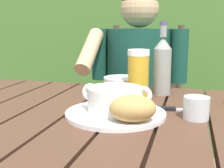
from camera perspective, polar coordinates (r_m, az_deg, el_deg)
The scene contains 12 objects.
dining_table at distance 0.92m, azimuth -3.56°, elevation -11.83°, with size 1.17×0.82×0.77m.
hedge_backdrop at distance 2.66m, azimuth 7.57°, elevation 15.67°, with size 3.41×0.84×2.87m.
chair_near_diner at distance 1.75m, azimuth 5.85°, elevation -6.40°, with size 0.42×0.45×1.02m.
person_eating at distance 1.50m, azimuth 4.68°, elevation -0.55°, with size 0.48×0.47×1.21m.
serving_plate at distance 0.84m, azimuth 0.67°, elevation -5.68°, with size 0.28×0.28×0.01m.
soup_bowl at distance 0.83m, azimuth 0.68°, elevation -2.87°, with size 0.20×0.15×0.08m.
bread_roll at distance 0.75m, azimuth 4.01°, elevation -4.70°, with size 0.14×0.12×0.07m.
beer_glass at distance 1.05m, azimuth 5.06°, elevation 2.05°, with size 0.08×0.08×0.17m.
beer_bottle at distance 1.09m, azimuth 9.63°, elevation 3.64°, with size 0.06×0.06×0.26m.
water_glass_small at distance 0.84m, azimuth 15.86°, elevation -4.42°, with size 0.07×0.07×0.06m.
table_knife at distance 0.91m, azimuth 12.01°, elevation -4.76°, with size 0.14×0.03×0.01m.
diner_bowl at distance 1.16m, azimuth 1.90°, elevation 0.03°, with size 0.14×0.14×0.05m.
Camera 1 is at (0.27, -0.80, 1.01)m, focal length 47.68 mm.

